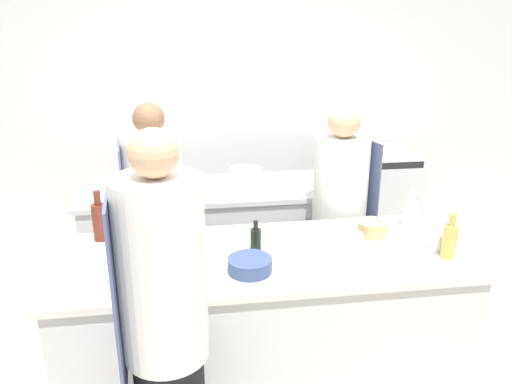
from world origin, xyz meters
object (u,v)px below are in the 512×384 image
Objects in this scene: chef_at_pass_far at (156,231)px; bottle_sauce at (410,213)px; bowl_wooden_salad at (250,265)px; bottle_cooking_oil at (256,239)px; cup at (437,242)px; chef_at_prep_near at (166,337)px; bottle_wine at (157,259)px; chef_at_stove at (339,217)px; bowl_ceramic_blue at (346,240)px; bottle_vinegar at (100,221)px; bottle_olive_oil at (450,240)px; stockpot at (246,179)px; oven_range at (369,203)px; bowl_prep_small at (372,228)px; bowl_mixing_large at (230,239)px.

bottle_sauce is at bearing -108.36° from chef_at_pass_far.
bottle_cooking_oil is at bearing 74.78° from bowl_wooden_salad.
chef_at_prep_near is at bearing -157.91° from cup.
bowl_wooden_salad is (0.48, -0.07, -0.04)m from bottle_wine.
bowl_ceramic_blue is (-0.18, -0.67, 0.14)m from chef_at_stove.
bottle_vinegar is at bearing -93.19° from chef_at_stove.
bottle_olive_oil reaches higher than stockpot.
bottle_olive_oil is at bearing -2.47° from bottle_wine.
bowl_wooden_salad is (-0.60, -0.24, 0.01)m from bowl_ceramic_blue.
oven_range is 5.41× the size of bottle_wine.
bottle_olive_oil is 1.12m from bowl_wooden_salad.
chef_at_pass_far is at bearing -0.75° from chef_at_prep_near.
oven_range is 2.27m from chef_at_pass_far.
cup is at bearing 5.54° from bowl_wooden_salad.
bottle_olive_oil is at bearing -48.85° from bowl_prep_small.
bowl_ceramic_blue is (1.08, 0.17, -0.04)m from bottle_wine.
oven_range is at bearing 64.56° from bowl_ceramic_blue.
bowl_mixing_large is at bearing -13.37° from bottle_vinegar.
bowl_mixing_large is (0.41, 0.27, -0.04)m from bottle_wine.
bottle_vinegar is 0.58m from bottle_wine.
bottle_vinegar is 1.98m from cup.
chef_at_stove is at bearing -90.96° from chef_at_pass_far.
chef_at_prep_near is 6.77× the size of bottle_olive_oil.
bottle_vinegar is 1.72× the size of bowl_prep_small.
bowl_mixing_large is (-0.14, 0.10, -0.04)m from bottle_cooking_oil.
chef_at_stove is 9.34× the size of bowl_mixing_large.
chef_at_prep_near is 8.56× the size of bowl_ceramic_blue.
bottle_wine reaches higher than bowl_mixing_large.
chef_at_stove is at bearing 110.33° from bottle_olive_oil.
bowl_wooden_salad is 1.31m from stockpot.
bowl_mixing_large is (-1.19, 0.34, -0.07)m from bottle_olive_oil.
oven_range is at bearing 32.01° from bottle_vinegar.
chef_at_prep_near reaches higher than bowl_mixing_large.
chef_at_stove reaches higher than cup.
bowl_wooden_salad is at bearing -44.96° from chef_at_prep_near.
bottle_wine is at bearing -162.41° from bottle_cooking_oil.
bottle_wine reaches higher than bowl_wooden_salad.
bottle_vinegar reaches higher than bowl_wooden_salad.
cup reaches higher than oven_range.
bottle_cooking_oil is at bearing -171.47° from bowl_prep_small.
stockpot is (0.22, 0.95, 0.05)m from bowl_mixing_large.
oven_range is 0.60× the size of chef_at_pass_far.
chef_at_stove is at bearing 124.85° from bottle_sauce.
bowl_ceramic_blue is 0.86× the size of stockpot.
bottle_sauce is at bearing 90.27° from cup.
bottle_olive_oil is at bearing -25.01° from bowl_ceramic_blue.
chef_at_prep_near is at bearing -123.01° from bottle_cooking_oil.
bottle_cooking_oil is at bearing -128.51° from oven_range.
chef_at_pass_far is 16.75× the size of cup.
stockpot is (-0.95, 0.84, -0.00)m from bottle_sauce.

